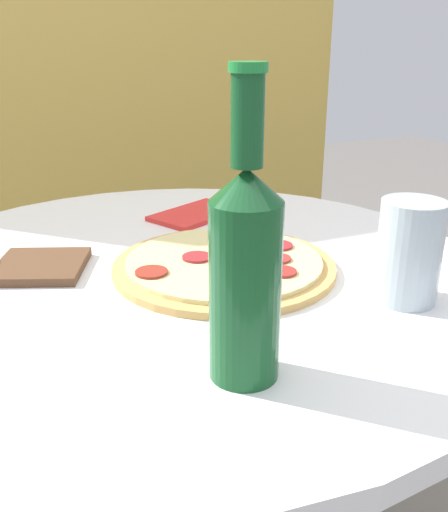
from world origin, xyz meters
TOP-DOWN VIEW (x-y plane):
  - table at (0.00, 0.00)m, footprint 0.87×0.87m
  - fence_panel at (0.00, 0.88)m, footprint 1.60×0.04m
  - pizza at (0.06, -0.03)m, footprint 0.30×0.30m
  - beer_bottle at (-0.03, -0.27)m, footprint 0.06×0.06m
  - pizza_paddle at (-0.21, 0.09)m, footprint 0.28×0.16m
  - drinking_glass at (0.21, -0.20)m, footprint 0.07×0.07m
  - napkin at (0.11, 0.21)m, footprint 0.18×0.15m

SIDE VIEW (x-z plane):
  - table at x=0.00m, z-range 0.17..0.85m
  - napkin at x=0.11m, z-range 0.68..0.69m
  - pizza_paddle at x=-0.21m, z-range 0.68..0.70m
  - pizza at x=0.06m, z-range 0.68..0.70m
  - drinking_glass at x=0.21m, z-range 0.68..0.81m
  - beer_bottle at x=-0.03m, z-range 0.65..0.93m
  - fence_panel at x=0.00m, z-range 0.00..1.71m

